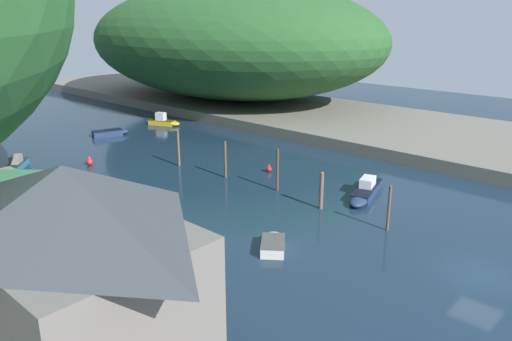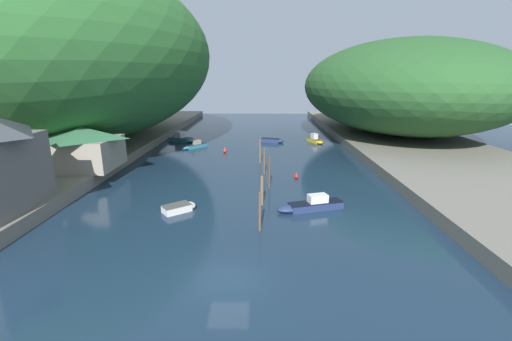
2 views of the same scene
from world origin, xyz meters
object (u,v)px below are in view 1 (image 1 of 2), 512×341
waterfront_building (75,276)px  boat_near_quay (15,166)px  channel_buoy_near (269,169)px  boat_cabin_cruiser (112,133)px  boat_red_skiff (273,243)px  boat_small_dinghy (164,121)px  channel_buoy_far (89,161)px  boat_white_cruiser (365,192)px

waterfront_building → boat_near_quay: (10.55, 31.78, -5.15)m
channel_buoy_near → boat_near_quay: bearing=131.4°
waterfront_building → boat_cabin_cruiser: (24.31, 37.19, -5.20)m
boat_red_skiff → channel_buoy_near: bearing=94.1°
boat_small_dinghy → channel_buoy_far: boat_small_dinghy is taller
boat_near_quay → channel_buoy_near: (15.76, -17.85, -0.09)m
boat_small_dinghy → boat_cabin_cruiser: size_ratio=1.00×
boat_cabin_cruiser → boat_near_quay: 14.78m
boat_white_cruiser → boat_red_skiff: bearing=75.3°
boat_white_cruiser → channel_buoy_far: bearing=6.2°
boat_red_skiff → channel_buoy_far: 24.79m
boat_cabin_cruiser → boat_near_quay: (-13.76, -5.40, 0.05)m
boat_white_cruiser → channel_buoy_far: boat_white_cruiser is taller
waterfront_building → boat_red_skiff: 15.99m
waterfront_building → boat_small_dinghy: bearing=49.1°
boat_white_cruiser → boat_cabin_cruiser: 33.33m
boat_white_cruiser → boat_near_quay: boat_white_cruiser is taller
channel_buoy_near → channel_buoy_far: bearing=125.2°
boat_white_cruiser → channel_buoy_near: 10.00m
waterfront_building → channel_buoy_near: size_ratio=11.73×
boat_near_quay → channel_buoy_near: size_ratio=5.60×
boat_small_dinghy → channel_buoy_far: bearing=7.1°
boat_near_quay → channel_buoy_near: bearing=173.0°
waterfront_building → boat_white_cruiser: bearing=8.4°
boat_white_cruiser → channel_buoy_near: size_ratio=8.16×
waterfront_building → channel_buoy_near: waterfront_building is taller
boat_small_dinghy → channel_buoy_far: 18.23m
boat_small_dinghy → boat_cabin_cruiser: 7.83m
waterfront_building → boat_cabin_cruiser: bearing=56.8°
boat_small_dinghy → channel_buoy_far: (-15.92, -8.88, -0.12)m
boat_red_skiff → channel_buoy_near: (11.60, 10.44, -0.02)m
boat_small_dinghy → boat_near_quay: (-21.59, -5.33, -0.08)m
boat_cabin_cruiser → boat_red_skiff: bearing=1.5°
channel_buoy_near → channel_buoy_far: (-10.09, 14.30, 0.06)m
boat_red_skiff → boat_near_quay: bearing=150.4°
boat_near_quay → boat_red_skiff: boat_near_quay is taller
boat_white_cruiser → channel_buoy_near: (-0.23, 10.00, -0.14)m
waterfront_building → boat_near_quay: size_ratio=2.10×
channel_buoy_near → boat_small_dinghy: bearing=75.9°
boat_cabin_cruiser → channel_buoy_far: (-8.09, -8.96, 0.01)m
waterfront_building → boat_red_skiff: size_ratio=2.85×
boat_small_dinghy → boat_white_cruiser: (-5.61, -33.17, -0.04)m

